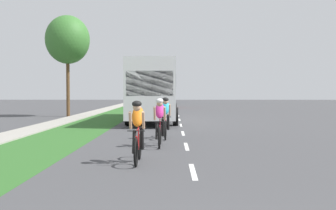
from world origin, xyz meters
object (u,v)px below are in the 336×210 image
Objects in this scene: suv_red at (165,99)px; cyclist_trailing at (160,122)px; bus_white at (155,88)px; sedan_dark_green at (166,99)px; street_tree_near at (68,40)px; cyclist_distant at (166,117)px; cyclist_lead at (138,131)px; pickup_blue at (166,97)px.

cyclist_trailing is at bearing -89.37° from suv_red.
bus_white is 2.70× the size of sedan_dark_green.
street_tree_near is at bearing -112.98° from suv_red.
bus_white is at bearing -90.37° from sedan_dark_green.
street_tree_near is at bearing 119.08° from cyclist_distant.
bus_white is (-0.20, 14.56, 1.17)m from cyclist_lead.
sedan_dark_green is at bearing 90.62° from cyclist_trailing.
cyclist_distant reaches higher than sedan_dark_green.
cyclist_trailing is (0.47, 2.94, 0.00)m from cyclist_lead.
cyclist_lead and cyclist_distant have the same top height.
bus_white is 1.62× the size of street_tree_near.
cyclist_lead is 19.64m from street_tree_near.
cyclist_trailing is 0.34× the size of pickup_blue.
pickup_blue is 39.48m from street_tree_near.
cyclist_lead is at bearing -89.86° from pickup_blue.
bus_white reaches higher than cyclist_lead.
suv_red is 12.30m from sedan_dark_green.
cyclist_distant is at bearing -85.04° from bus_white.
bus_white reaches higher than pickup_blue.
bus_white is at bearing -90.99° from suv_red.
cyclist_trailing is at bearing -86.71° from bus_white.
suv_red reaches higher than sedan_dark_green.
suv_red is 0.66× the size of street_tree_near.
bus_white is at bearing -28.20° from street_tree_near.
suv_red is (-0.34, 30.68, 0.14)m from cyclist_trailing.
cyclist_distant is 9.55m from bus_white.
cyclist_distant is (0.15, 2.18, 0.00)m from cyclist_trailing.
cyclist_lead is at bearing -90.22° from suv_red.
sedan_dark_green is 0.60× the size of street_tree_near.
sedan_dark_green is (-0.13, 12.30, -0.18)m from suv_red.
street_tree_near is at bearing 151.80° from bus_white.
cyclist_trailing is at bearing 80.99° from cyclist_lead.
cyclist_lead reaches higher than sedan_dark_green.
cyclist_distant is at bearing -89.13° from sedan_dark_green.
street_tree_near reaches higher than cyclist_distant.
cyclist_lead is 56.63m from pickup_blue.
cyclist_distant is at bearing 86.05° from cyclist_trailing.
bus_white is 31.38m from sedan_dark_green.
suv_red reaches higher than cyclist_distant.
pickup_blue is at bearing 90.66° from suv_red.
cyclist_lead is 0.37× the size of suv_red.
pickup_blue is (-0.14, 56.63, 0.02)m from cyclist_lead.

